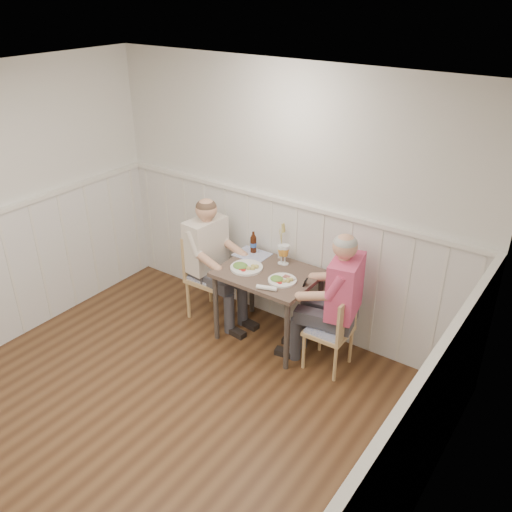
# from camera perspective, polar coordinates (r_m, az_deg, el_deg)

# --- Properties ---
(ground_plane) EXTENTS (4.50, 4.50, 0.00)m
(ground_plane) POSITION_cam_1_polar(r_m,az_deg,el_deg) (4.50, -13.78, -19.24)
(ground_plane) COLOR #442917
(room_shell) EXTENTS (4.04, 4.54, 2.60)m
(room_shell) POSITION_cam_1_polar(r_m,az_deg,el_deg) (3.58, -16.45, -2.15)
(room_shell) COLOR silver
(room_shell) RESTS_ON ground
(wainscot) EXTENTS (4.00, 4.49, 1.34)m
(wainscot) POSITION_cam_1_polar(r_m,az_deg,el_deg) (4.39, -8.14, -8.01)
(wainscot) COLOR silver
(wainscot) RESTS_ON ground
(dining_table) EXTENTS (0.91, 0.70, 0.75)m
(dining_table) POSITION_cam_1_polar(r_m,az_deg,el_deg) (5.13, 1.29, -2.65)
(dining_table) COLOR #503F36
(dining_table) RESTS_ON ground
(chair_right) EXTENTS (0.38, 0.38, 0.78)m
(chair_right) POSITION_cam_1_polar(r_m,az_deg,el_deg) (4.91, 8.20, -7.56)
(chair_right) COLOR tan
(chair_right) RESTS_ON ground
(chair_left) EXTENTS (0.45, 0.45, 0.92)m
(chair_left) POSITION_cam_1_polar(r_m,az_deg,el_deg) (5.61, -5.07, -1.67)
(chair_left) COLOR tan
(chair_left) RESTS_ON ground
(man_in_pink) EXTENTS (0.67, 0.48, 1.34)m
(man_in_pink) POSITION_cam_1_polar(r_m,az_deg,el_deg) (4.90, 8.66, -5.75)
(man_in_pink) COLOR #3F3F47
(man_in_pink) RESTS_ON ground
(diner_cream) EXTENTS (0.65, 0.45, 1.34)m
(diner_cream) POSITION_cam_1_polar(r_m,az_deg,el_deg) (5.55, -4.89, -1.30)
(diner_cream) COLOR #3F3F47
(diner_cream) RESTS_ON ground
(plate_man) EXTENTS (0.26, 0.26, 0.07)m
(plate_man) POSITION_cam_1_polar(r_m,az_deg,el_deg) (4.92, 2.67, -2.44)
(plate_man) COLOR white
(plate_man) RESTS_ON dining_table
(plate_diner) EXTENTS (0.31, 0.31, 0.08)m
(plate_diner) POSITION_cam_1_polar(r_m,az_deg,el_deg) (5.12, -1.21, -1.09)
(plate_diner) COLOR white
(plate_diner) RESTS_ON dining_table
(beer_glass_a) EXTENTS (0.08, 0.08, 0.20)m
(beer_glass_a) POSITION_cam_1_polar(r_m,az_deg,el_deg) (5.15, 3.08, 0.47)
(beer_glass_a) COLOR silver
(beer_glass_a) RESTS_ON dining_table
(beer_glass_b) EXTENTS (0.08, 0.08, 0.19)m
(beer_glass_b) POSITION_cam_1_polar(r_m,az_deg,el_deg) (5.17, 2.70, 0.48)
(beer_glass_b) COLOR silver
(beer_glass_b) RESTS_ON dining_table
(beer_bottle) EXTENTS (0.06, 0.06, 0.23)m
(beer_bottle) POSITION_cam_1_polar(r_m,az_deg,el_deg) (5.38, -0.28, 1.33)
(beer_bottle) COLOR black
(beer_bottle) RESTS_ON dining_table
(rolled_napkin) EXTENTS (0.19, 0.10, 0.04)m
(rolled_napkin) POSITION_cam_1_polar(r_m,az_deg,el_deg) (4.78, 1.13, -3.37)
(rolled_napkin) COLOR white
(rolled_napkin) RESTS_ON dining_table
(grass_vase) EXTENTS (0.05, 0.05, 0.40)m
(grass_vase) POSITION_cam_1_polar(r_m,az_deg,el_deg) (5.26, 2.58, 1.58)
(grass_vase) COLOR silver
(grass_vase) RESTS_ON dining_table
(gingham_mat) EXTENTS (0.33, 0.26, 0.01)m
(gingham_mat) POSITION_cam_1_polar(r_m,az_deg,el_deg) (5.38, -0.40, 0.16)
(gingham_mat) COLOR #5565AA
(gingham_mat) RESTS_ON dining_table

